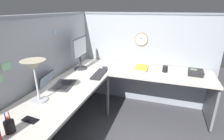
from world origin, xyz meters
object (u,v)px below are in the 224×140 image
Objects in this scene: keyboard at (99,74)px; computer_mouse at (105,67)px; pen_cup at (10,126)px; cell_phone at (30,120)px; desk_lamp_dome at (34,68)px; office_phone at (196,73)px; book_stack at (141,68)px; laptop at (56,83)px; monitor at (80,51)px; wall_clock at (141,39)px; coffee_mug at (165,69)px.

computer_mouse is (0.29, 0.02, 0.01)m from keyboard.
pen_cup is at bearing 167.56° from keyboard.
desk_lamp_dome is at bearing 32.03° from cell_phone.
book_stack is at bearing 89.52° from office_phone.
keyboard is (0.51, -0.38, -0.01)m from laptop.
computer_mouse is 1.27m from desk_lamp_dome.
laptop is at bearing 134.79° from book_stack.
monitor is 1.53m from pen_cup.
cell_phone is (0.17, -0.04, -0.05)m from pen_cup.
desk_lamp_dome reaches higher than cell_phone.
desk_lamp_dome is 1.48× the size of book_stack.
cell_phone is 0.65× the size of wall_clock.
book_stack is at bearing -167.33° from wall_clock.
pen_cup is 1.92m from book_stack.
monitor is at bearing 106.21° from book_stack.
monitor is at bearing 111.73° from computer_mouse.
laptop is at bearing 179.39° from monitor.
monitor is 4.81× the size of computer_mouse.
pen_cup is 0.83× the size of office_phone.
office_phone is at bearing -84.97° from computer_mouse.
monitor is 1.33m from coffee_mug.
monitor reaches higher than pen_cup.
book_stack is (0.42, -0.55, 0.01)m from keyboard.
desk_lamp_dome reaches higher than coffee_mug.
wall_clock is (0.31, 0.07, 0.40)m from book_stack.
laptop is at bearing 12.01° from pen_cup.
monitor is at bearing 3.26° from desk_lamp_dome.
computer_mouse is 0.58× the size of pen_cup.
pen_cup is at bearing -173.42° from monitor.
keyboard is 1.01m from desk_lamp_dome.
book_stack is 0.51m from wall_clock.
desk_lamp_dome is at bearing 153.78° from wall_clock.
keyboard is at bearing -8.58° from pen_cup.
pen_cup is at bearing -167.99° from laptop.
cell_phone is 2.06m from wall_clock.
keyboard is 1.00m from coffee_mug.
monitor reaches higher than laptop.
book_stack reaches higher than keyboard.
monitor is 1.04m from wall_clock.
cell_phone is 2.19m from office_phone.
keyboard is 1.43× the size of book_stack.
office_phone is 0.43m from coffee_mug.
desk_lamp_dome is 3.09× the size of cell_phone.
keyboard is 1.37m from pen_cup.
wall_clock is at bearing -26.22° from desk_lamp_dome.
book_stack is 0.36m from coffee_mug.
pen_cup is 2.22m from wall_clock.
book_stack is at bearing -56.53° from keyboard.
book_stack is (0.01, 0.79, -0.02)m from office_phone.
wall_clock reaches higher than coffee_mug.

